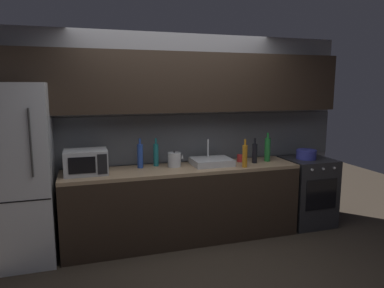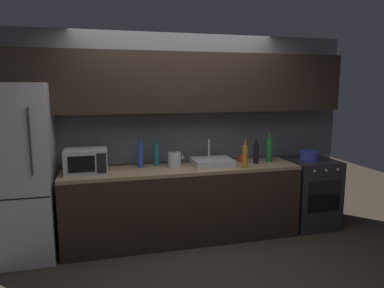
{
  "view_description": "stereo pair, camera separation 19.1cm",
  "coord_description": "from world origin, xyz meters",
  "views": [
    {
      "loc": [
        -1.12,
        -3.04,
        1.85
      ],
      "look_at": [
        0.11,
        0.9,
        1.18
      ],
      "focal_mm": 32.98,
      "sensor_mm": 36.0,
      "label": 1
    },
    {
      "loc": [
        -0.93,
        -3.09,
        1.85
      ],
      "look_at": [
        0.11,
        0.9,
        1.18
      ],
      "focal_mm": 32.98,
      "sensor_mm": 36.0,
      "label": 2
    }
  ],
  "objects": [
    {
      "name": "wine_bottle_green",
      "position": [
        1.14,
        0.93,
        1.06
      ],
      "size": [
        0.08,
        0.08,
        0.37
      ],
      "color": "#1E6B2D",
      "rests_on": "counter_run"
    },
    {
      "name": "counter_run",
      "position": [
        0.0,
        0.9,
        0.45
      ],
      "size": [
        2.81,
        0.6,
        0.9
      ],
      "color": "black",
      "rests_on": "ground"
    },
    {
      "name": "ground_plane",
      "position": [
        0.0,
        0.0,
        0.0
      ],
      "size": [
        10.0,
        10.0,
        0.0
      ],
      "primitive_type": "plane",
      "color": "#2D261E"
    },
    {
      "name": "microwave",
      "position": [
        -1.1,
        0.92,
        1.04
      ],
      "size": [
        0.46,
        0.35,
        0.27
      ],
      "color": "#A8AAAF",
      "rests_on": "counter_run"
    },
    {
      "name": "kettle",
      "position": [
        -0.09,
        0.98,
        0.99
      ],
      "size": [
        0.19,
        0.16,
        0.19
      ],
      "color": "#B7BABF",
      "rests_on": "counter_run"
    },
    {
      "name": "oven_range",
      "position": [
        1.74,
        0.9,
        0.45
      ],
      "size": [
        0.6,
        0.62,
        0.9
      ],
      "color": "#232326",
      "rests_on": "ground"
    },
    {
      "name": "mug_red",
      "position": [
        0.79,
        1.01,
        0.95
      ],
      "size": [
        0.08,
        0.08,
        0.09
      ],
      "primitive_type": "cylinder",
      "color": "#A82323",
      "rests_on": "counter_run"
    },
    {
      "name": "cooking_pot",
      "position": [
        1.7,
        0.9,
        0.96
      ],
      "size": [
        0.26,
        0.26,
        0.12
      ],
      "color": "#333899",
      "rests_on": "oven_range"
    },
    {
      "name": "wine_bottle_amber",
      "position": [
        0.71,
        0.7,
        1.04
      ],
      "size": [
        0.06,
        0.06,
        0.34
      ],
      "color": "#B27019",
      "rests_on": "counter_run"
    },
    {
      "name": "wine_bottle_dark",
      "position": [
        0.93,
        0.88,
        1.03
      ],
      "size": [
        0.06,
        0.06,
        0.31
      ],
      "color": "black",
      "rests_on": "counter_run"
    },
    {
      "name": "back_wall",
      "position": [
        0.0,
        1.2,
        1.55
      ],
      "size": [
        4.55,
        0.44,
        2.5
      ],
      "color": "slate",
      "rests_on": "ground"
    },
    {
      "name": "wine_bottle_blue",
      "position": [
        -0.49,
        1.03,
        1.05
      ],
      "size": [
        0.07,
        0.07,
        0.35
      ],
      "color": "#234299",
      "rests_on": "counter_run"
    },
    {
      "name": "wine_bottle_teal",
      "position": [
        -0.29,
        1.08,
        1.04
      ],
      "size": [
        0.06,
        0.06,
        0.34
      ],
      "color": "#19666B",
      "rests_on": "counter_run"
    },
    {
      "name": "refrigerator",
      "position": [
        -1.78,
        0.9,
        0.95
      ],
      "size": [
        0.68,
        0.69,
        1.89
      ],
      "color": "#B7BABF",
      "rests_on": "ground"
    },
    {
      "name": "sink_basin",
      "position": [
        0.37,
        0.93,
        0.94
      ],
      "size": [
        0.48,
        0.38,
        0.3
      ],
      "color": "#ADAFB5",
      "rests_on": "counter_run"
    }
  ]
}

